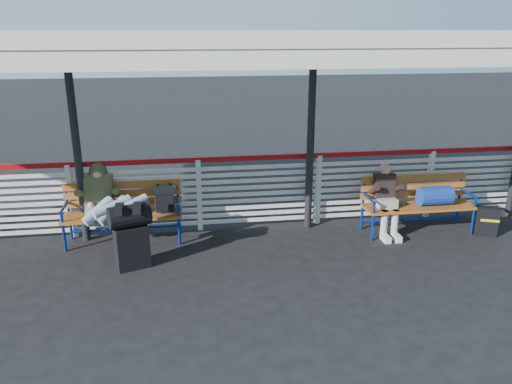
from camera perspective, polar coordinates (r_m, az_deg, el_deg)
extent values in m
plane|color=black|center=(6.68, -5.62, -10.45)|extent=(60.00, 60.00, 0.00)
cube|color=silver|center=(8.18, -6.51, -0.38)|extent=(12.00, 0.04, 1.04)
cube|color=maroon|center=(8.01, -6.67, 3.69)|extent=(12.00, 0.06, 0.08)
cube|color=silver|center=(6.77, -6.91, 17.14)|extent=(12.60, 3.60, 0.16)
cube|color=silver|center=(5.02, -6.10, 15.37)|extent=(12.60, 0.06, 0.30)
cylinder|color=black|center=(7.95, -19.82, 4.83)|extent=(0.12, 0.12, 3.00)
cylinder|color=black|center=(8.06, 6.26, 5.97)|extent=(0.12, 0.12, 3.00)
cube|color=black|center=(7.17, -13.99, -6.11)|extent=(0.51, 0.40, 0.61)
cylinder|color=black|center=(7.00, -14.28, -2.66)|extent=(0.63, 0.47, 0.31)
cube|color=#AA6421|center=(7.96, -14.98, -2.60)|extent=(1.80, 0.50, 0.04)
cube|color=#AA6421|center=(8.11, -14.96, -0.17)|extent=(1.80, 0.10, 0.40)
cylinder|color=#0E2F9A|center=(8.00, -21.06, -4.85)|extent=(0.04, 0.04, 0.45)
cylinder|color=#0E2F9A|center=(7.80, -8.77, -4.39)|extent=(0.04, 0.04, 0.45)
cylinder|color=#0E2F9A|center=(8.35, -20.60, -2.18)|extent=(0.04, 0.04, 0.90)
cylinder|color=#0E2F9A|center=(8.15, -8.86, -1.67)|extent=(0.04, 0.04, 0.90)
cube|color=#4D5055|center=(7.83, -10.39, -0.83)|extent=(0.30, 0.18, 0.42)
cube|color=#AA6421|center=(8.47, 18.13, -1.61)|extent=(1.80, 0.50, 0.04)
cube|color=#AA6421|center=(8.61, 17.55, 0.65)|extent=(1.80, 0.10, 0.40)
cylinder|color=#0E2F9A|center=(8.04, 13.16, -3.95)|extent=(0.04, 0.04, 0.45)
cylinder|color=#0E2F9A|center=(8.80, 23.53, -3.09)|extent=(0.04, 0.04, 0.45)
cylinder|color=#0E2F9A|center=(8.37, 12.11, -1.34)|extent=(0.04, 0.04, 0.90)
cylinder|color=#0E2F9A|center=(9.10, 22.19, -0.73)|extent=(0.04, 0.04, 0.90)
cylinder|color=navy|center=(8.53, 19.75, -0.40)|extent=(0.53, 0.31, 0.31)
cube|color=#9BAED0|center=(7.98, -17.53, -2.10)|extent=(0.36, 0.26, 0.18)
cube|color=#454926|center=(8.08, -17.51, 0.12)|extent=(0.42, 0.38, 0.53)
sphere|color=#454926|center=(8.10, -17.59, 2.22)|extent=(0.28, 0.28, 0.28)
sphere|color=tan|center=(8.06, -17.63, 2.08)|extent=(0.21, 0.21, 0.21)
cube|color=black|center=(6.91, -15.39, -1.90)|extent=(0.11, 0.27, 0.10)
cube|color=black|center=(6.88, -13.41, -1.81)|extent=(0.11, 0.27, 0.10)
cube|color=#AAA69A|center=(8.25, 14.67, -1.25)|extent=(0.30, 0.24, 0.16)
cube|color=black|center=(8.29, 14.44, 0.70)|extent=(0.32, 0.23, 0.42)
sphere|color=tan|center=(8.23, 14.53, 2.53)|extent=(0.19, 0.19, 0.19)
cylinder|color=#AAA69A|center=(8.16, 14.41, -3.62)|extent=(0.11, 0.11, 0.46)
cylinder|color=#AAA69A|center=(8.23, 15.57, -3.53)|extent=(0.11, 0.11, 0.46)
cube|color=silver|center=(8.14, 14.58, -5.12)|extent=(0.10, 0.24, 0.10)
cube|color=silver|center=(8.21, 15.74, -5.01)|extent=(0.10, 0.24, 0.10)
cube|color=black|center=(8.86, 24.80, -3.04)|extent=(0.38, 0.30, 0.47)
cube|color=gold|center=(8.77, 25.20, -2.99)|extent=(0.27, 0.12, 0.04)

